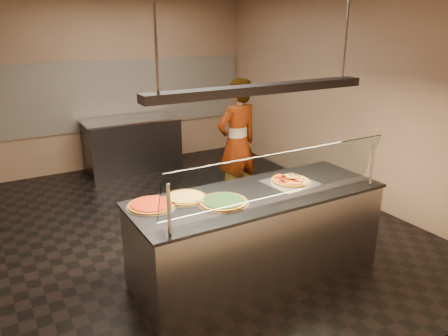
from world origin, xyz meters
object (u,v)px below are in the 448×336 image
half_pizza_sausage (298,179)px  pizza_cheese (185,197)px  serving_counter (257,235)px  sneeze_guard (281,175)px  pizza_tomato (152,205)px  pizza_spatula (202,200)px  prep_table (133,145)px  half_pizza_pepperoni (283,181)px  heat_lamp_housing (261,89)px  worker (237,143)px  perforated_tray (290,182)px  pizza_spinach (223,202)px

half_pizza_sausage → pizza_cheese: bearing=172.4°
serving_counter → sneeze_guard: bearing=-90.0°
pizza_tomato → pizza_spatula: 0.47m
pizza_spatula → prep_table: pizza_spatula is taller
pizza_tomato → pizza_spatula: pizza_spatula is taller
half_pizza_pepperoni → pizza_tomato: 1.40m
pizza_tomato → heat_lamp_housing: bearing=-11.9°
pizza_tomato → worker: (1.86, 1.51, -0.04)m
perforated_tray → half_pizza_pepperoni: size_ratio=1.26×
perforated_tray → pizza_cheese: 1.15m
half_pizza_pepperoni → pizza_tomato: bearing=173.9°
prep_table → worker: worker is taller
serving_counter → sneeze_guard: (0.00, -0.34, 0.76)m
sneeze_guard → perforated_tray: sneeze_guard is taller
pizza_tomato → pizza_spatula: size_ratio=1.59×
prep_table → worker: size_ratio=0.90×
pizza_spinach → perforated_tray: bearing=7.6°
heat_lamp_housing → pizza_tomato: bearing=168.1°
half_pizza_pepperoni → pizza_spatula: bearing=-180.0°
pizza_cheese → prep_table: bearing=79.1°
pizza_cheese → pizza_tomato: bearing=-177.7°
half_pizza_pepperoni → pizza_tomato: half_pizza_pepperoni is taller
perforated_tray → half_pizza_sausage: half_pizza_sausage is taller
heat_lamp_housing → sneeze_guard: bearing=-90.0°
pizza_cheese → prep_table: 3.83m
pizza_tomato → worker: bearing=39.2°
half_pizza_sausage → sneeze_guard: bearing=-143.3°
sneeze_guard → pizza_spatula: size_ratio=8.14×
pizza_cheese → sneeze_guard: bearing=-39.9°
sneeze_guard → prep_table: size_ratio=1.43×
perforated_tray → serving_counter: bearing=-171.4°
sneeze_guard → perforated_tray: bearing=42.3°
half_pizza_sausage → prep_table: half_pizza_sausage is taller
half_pizza_pepperoni → serving_counter: bearing=-169.2°
perforated_tray → heat_lamp_housing: (-0.45, -0.07, 1.01)m
serving_counter → worker: (0.83, 1.73, 0.44)m
pizza_spinach → serving_counter: bearing=6.5°
half_pizza_sausage → worker: 1.69m
sneeze_guard → pizza_tomato: size_ratio=5.11×
worker → heat_lamp_housing: 2.18m
pizza_spatula → heat_lamp_housing: bearing=-6.6°
half_pizza_pepperoni → heat_lamp_housing: size_ratio=0.18×
pizza_tomato → heat_lamp_housing: 1.46m
pizza_cheese → pizza_spatula: (0.10, -0.16, 0.01)m
perforated_tray → half_pizza_sausage: bearing=-1.5°
heat_lamp_housing → half_pizza_sausage: bearing=6.9°
sneeze_guard → prep_table: (0.03, 4.31, -0.76)m
half_pizza_sausage → perforated_tray: bearing=178.5°
pizza_tomato → sneeze_guard: bearing=-28.5°
half_pizza_sausage → pizza_spinach: (-0.98, -0.11, -0.01)m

